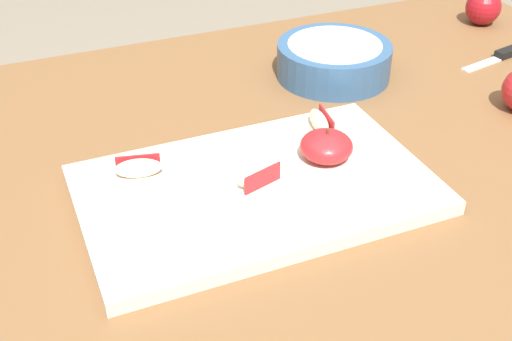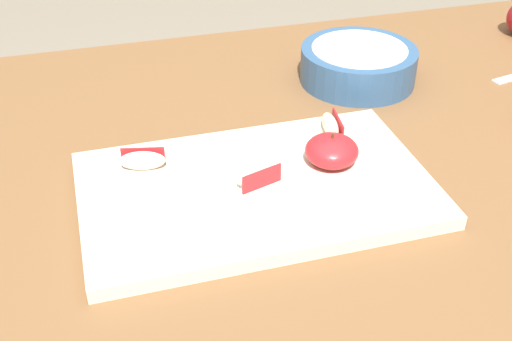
{
  "view_description": "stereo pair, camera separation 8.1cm",
  "coord_description": "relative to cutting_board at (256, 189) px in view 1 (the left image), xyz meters",
  "views": [
    {
      "loc": [
        -0.35,
        -0.7,
        1.27
      ],
      "look_at": [
        -0.08,
        -0.06,
        0.79
      ],
      "focal_mm": 46.01,
      "sensor_mm": 36.0,
      "label": 1
    },
    {
      "loc": [
        -0.27,
        -0.73,
        1.27
      ],
      "look_at": [
        -0.08,
        -0.06,
        0.79
      ],
      "focal_mm": 46.01,
      "sensor_mm": 36.0,
      "label": 2
    }
  ],
  "objects": [
    {
      "name": "paring_knife",
      "position": [
        0.6,
        0.22,
        -0.0
      ],
      "size": [
        0.16,
        0.05,
        0.01
      ],
      "color": "silver",
      "rests_on": "dining_table"
    },
    {
      "name": "apple_wedge_left",
      "position": [
        0.14,
        0.09,
        0.02
      ],
      "size": [
        0.03,
        0.06,
        0.03
      ],
      "color": "beige",
      "rests_on": "cutting_board"
    },
    {
      "name": "apple_wedge_middle",
      "position": [
        0.0,
        -0.0,
        0.02
      ],
      "size": [
        0.07,
        0.04,
        0.03
      ],
      "color": "beige",
      "rests_on": "cutting_board"
    },
    {
      "name": "dining_table",
      "position": [
        0.08,
        0.06,
        -0.1
      ],
      "size": [
        1.42,
        0.98,
        0.75
      ],
      "color": "brown",
      "rests_on": "ground_plane"
    },
    {
      "name": "cutting_board",
      "position": [
        0.0,
        0.0,
        0.0
      ],
      "size": [
        0.46,
        0.28,
        0.02
      ],
      "color": "beige",
      "rests_on": "dining_table"
    },
    {
      "name": "apple_wedge_right",
      "position": [
        -0.14,
        0.07,
        0.02
      ],
      "size": [
        0.06,
        0.04,
        0.03
      ],
      "color": "beige",
      "rests_on": "cutting_board"
    },
    {
      "name": "ceramic_fruit_bowl",
      "position": [
        0.26,
        0.27,
        0.02
      ],
      "size": [
        0.2,
        0.2,
        0.06
      ],
      "color": "#2D517A",
      "rests_on": "dining_table"
    },
    {
      "name": "whole_apple_red_delicious",
      "position": [
        0.66,
        0.37,
        0.03
      ],
      "size": [
        0.07,
        0.07,
        0.08
      ],
      "color": "maroon",
      "rests_on": "dining_table"
    },
    {
      "name": "apple_half_skin_up",
      "position": [
        0.11,
        0.02,
        0.03
      ],
      "size": [
        0.07,
        0.07,
        0.05
      ],
      "color": "#B21E23",
      "rests_on": "cutting_board"
    }
  ]
}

